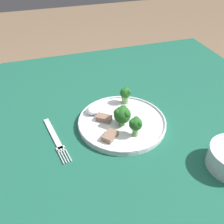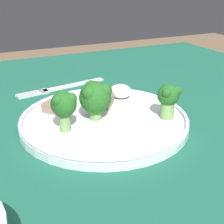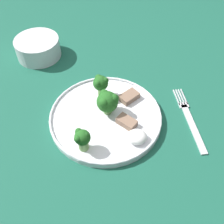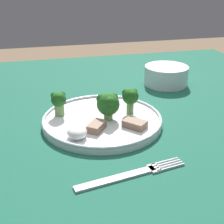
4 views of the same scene
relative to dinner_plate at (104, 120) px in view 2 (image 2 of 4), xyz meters
name	(u,v)px [view 2 (image 2 of 4)]	position (x,y,z in m)	size (l,w,h in m)	color
table	(94,193)	(-0.04, 0.04, -0.10)	(1.08, 1.16, 0.72)	#195642
dinner_plate	(104,120)	(0.00, 0.00, 0.00)	(0.26, 0.26, 0.02)	white
fork	(63,87)	(0.20, 0.00, -0.01)	(0.05, 0.20, 0.00)	silver
broccoli_floret_near_rim_left	(169,98)	(-0.04, -0.09, 0.04)	(0.03, 0.03, 0.06)	#709E56
broccoli_floret_center_left	(95,97)	(0.00, 0.01, 0.04)	(0.05, 0.05, 0.06)	#709E56
broccoli_floret_back_left	(64,105)	(-0.01, 0.07, 0.04)	(0.04, 0.04, 0.06)	#709E56
meat_slice_front_slice	(58,107)	(0.06, 0.06, 0.01)	(0.05, 0.05, 0.02)	#846651
meat_slice_middle_slice	(104,101)	(0.05, -0.02, 0.01)	(0.05, 0.05, 0.02)	#846651
sauce_dollop	(121,91)	(0.07, -0.07, 0.02)	(0.04, 0.04, 0.02)	white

